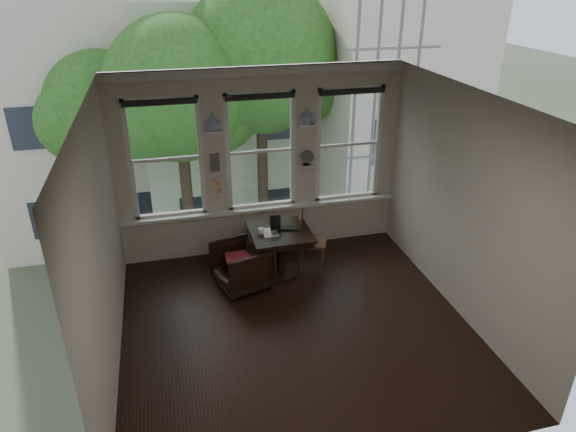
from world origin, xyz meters
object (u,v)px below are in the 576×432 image
object	(u,v)px
mug	(261,231)
table	(280,253)
laptop	(286,229)
armchair_left	(242,266)
side_chair_right	(312,241)

from	to	relation	value
mug	table	bearing A→B (deg)	3.51
laptop	mug	world-z (taller)	mug
table	armchair_left	world-z (taller)	table
side_chair_right	mug	size ratio (longest dim) A/B	9.63
table	armchair_left	size ratio (longest dim) A/B	1.18
table	laptop	distance (m)	0.40
armchair_left	mug	world-z (taller)	mug
side_chair_right	mug	distance (m)	0.90
table	laptop	bearing A→B (deg)	-3.48
side_chair_right	laptop	world-z (taller)	side_chair_right
side_chair_right	laptop	distance (m)	0.54
table	armchair_left	bearing A→B (deg)	-162.95
armchair_left	laptop	bearing A→B (deg)	88.41
armchair_left	side_chair_right	size ratio (longest dim) A/B	0.83
laptop	mug	size ratio (longest dim) A/B	3.62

